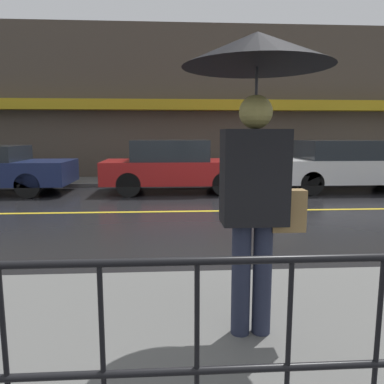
% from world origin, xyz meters
% --- Properties ---
extents(ground_plane, '(80.00, 80.00, 0.00)m').
position_xyz_m(ground_plane, '(0.00, 0.00, 0.00)').
color(ground_plane, black).
extents(sidewalk_near, '(28.00, 2.60, 0.12)m').
position_xyz_m(sidewalk_near, '(0.00, -5.10, 0.06)').
color(sidewalk_near, '#60605E').
rests_on(sidewalk_near, ground_plane).
extents(sidewalk_far, '(28.00, 1.86, 0.12)m').
position_xyz_m(sidewalk_far, '(0.00, 4.73, 0.06)').
color(sidewalk_far, '#60605E').
rests_on(sidewalk_far, ground_plane).
extents(lane_marking, '(25.20, 0.12, 0.01)m').
position_xyz_m(lane_marking, '(0.00, 0.00, 0.00)').
color(lane_marking, gold).
rests_on(lane_marking, ground_plane).
extents(building_storefront, '(28.00, 0.85, 5.36)m').
position_xyz_m(building_storefront, '(0.00, 5.78, 2.68)').
color(building_storefront, '#4C4238').
rests_on(building_storefront, ground_plane).
extents(railing_foreground, '(12.00, 0.04, 0.95)m').
position_xyz_m(railing_foreground, '(-0.00, -6.15, 0.73)').
color(railing_foreground, black).
rests_on(railing_foreground, sidewalk_near).
extents(pedestrian, '(1.02, 1.02, 2.14)m').
position_xyz_m(pedestrian, '(-0.34, -5.10, 1.79)').
color(pedestrian, '#23283D').
rests_on(pedestrian, sidewalk_near).
extents(car_red, '(3.99, 1.79, 1.45)m').
position_xyz_m(car_red, '(-0.79, 2.75, 0.73)').
color(car_red, maroon).
rests_on(car_red, ground_plane).
extents(car_white, '(4.77, 1.91, 1.43)m').
position_xyz_m(car_white, '(4.24, 2.75, 0.74)').
color(car_white, silver).
rests_on(car_white, ground_plane).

